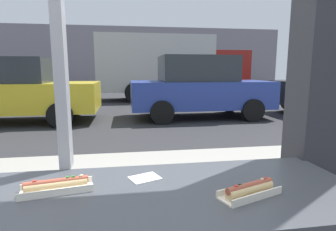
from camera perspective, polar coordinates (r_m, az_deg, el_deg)
The scene contains 9 objects.
ground_plane at distance 9.33m, azimuth -10.49°, elevation 0.43°, with size 60.00×60.00×0.00m, color #2D2D30.
sidewalk_strip at distance 3.14m, azimuth -13.69°, elevation -16.47°, with size 16.00×2.80×0.15m, color #9E998E.
building_facade_far at distance 24.33m, azimuth -9.73°, elevation 11.82°, with size 28.00×1.20×5.03m, color gray.
hotdog_tray_near at distance 1.06m, azimuth 16.60°, elevation -14.58°, with size 0.25×0.16×0.05m.
hotdog_tray_far at distance 1.13m, azimuth -22.13°, elevation -13.38°, with size 0.27×0.13×0.05m.
napkin_wrapper at distance 1.18m, azimuth -4.82°, elevation -12.82°, with size 0.12×0.09×0.00m, color white.
parked_car_yellow at distance 8.62m, azimuth -29.82°, elevation 4.59°, with size 4.50×2.07×1.76m.
parked_car_blue at distance 8.35m, azimuth 6.49°, elevation 5.86°, with size 4.15×2.00×1.85m.
box_truck at distance 13.48m, azimuth 0.25°, elevation 10.31°, with size 7.12×2.44×3.02m.
Camera 1 is at (0.28, -1.21, 1.43)m, focal length 29.31 mm.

